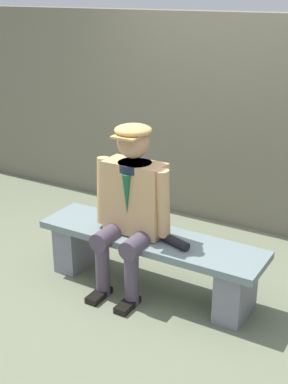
{
  "coord_description": "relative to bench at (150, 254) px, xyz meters",
  "views": [
    {
      "loc": [
        -1.79,
        3.12,
        2.24
      ],
      "look_at": [
        0.05,
        0.0,
        0.81
      ],
      "focal_mm": 48.71,
      "sensor_mm": 36.0,
      "label": 1
    }
  ],
  "objects": [
    {
      "name": "stadium_wall",
      "position": [
        0.0,
        -1.57,
        0.72
      ],
      "size": [
        12.0,
        0.24,
        2.04
      ],
      "primitive_type": "cube",
      "color": "#6E6B58",
      "rests_on": "ground"
    },
    {
      "name": "ground_plane",
      "position": [
        0.0,
        0.0,
        -0.3
      ],
      "size": [
        30.0,
        30.0,
        0.0
      ],
      "primitive_type": "plane",
      "color": "#6A7258"
    },
    {
      "name": "seated_man",
      "position": [
        0.13,
        0.06,
        0.44
      ],
      "size": [
        0.64,
        0.58,
        1.32
      ],
      "color": "tan",
      "rests_on": "ground"
    },
    {
      "name": "rolled_magazine",
      "position": [
        -0.25,
        0.05,
        0.19
      ],
      "size": [
        0.25,
        0.14,
        0.07
      ],
      "primitive_type": "cylinder",
      "rotation": [
        0.0,
        1.57,
        -0.31
      ],
      "color": "black",
      "rests_on": "bench"
    },
    {
      "name": "bench",
      "position": [
        0.0,
        0.0,
        0.0
      ],
      "size": [
        1.82,
        0.47,
        0.46
      ],
      "color": "slate",
      "rests_on": "ground"
    }
  ]
}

